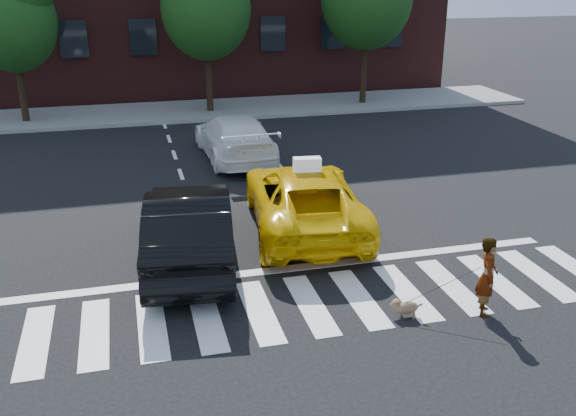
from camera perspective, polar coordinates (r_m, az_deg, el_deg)
The scene contains 11 objects.
ground at distance 12.49m, azimuth 1.99°, elevation -8.59°, with size 120.00×120.00×0.00m, color black.
crosswalk at distance 12.48m, azimuth 1.99°, elevation -8.57°, with size 13.00×2.40×0.01m, color silver.
stop_line at distance 13.84m, azimuth 0.11°, elevation -5.40°, with size 12.00×0.30×0.01m, color silver.
sidewalk_far at distance 28.72m, azimuth -8.04°, elevation 8.59°, with size 30.00×4.00×0.15m, color slate.
tree_left at distance 27.70m, azimuth -23.41°, elevation 15.83°, with size 3.39×3.38×6.50m.
taxi at distance 15.66m, azimuth 1.47°, elevation 0.86°, with size 2.56×5.54×1.54m, color #E9B404.
black_sedan at distance 14.00m, azimuth -8.78°, elevation -1.63°, with size 1.77×5.06×1.67m, color black.
white_suv at distance 21.47m, azimuth -4.76°, elevation 6.32°, with size 2.07×5.10×1.48m, color white.
woman at distance 12.41m, azimuth 17.31°, elevation -5.81°, with size 0.56×0.37×1.53m, color #999999.
dog at distance 12.20m, azimuth 10.36°, elevation -8.65°, with size 0.57×0.39×0.34m.
taxi_sign at distance 15.18m, azimuth 1.71°, elevation 3.90°, with size 0.65×0.28×0.32m, color white.
Camera 1 is at (-3.14, -10.39, 6.17)m, focal length 40.00 mm.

